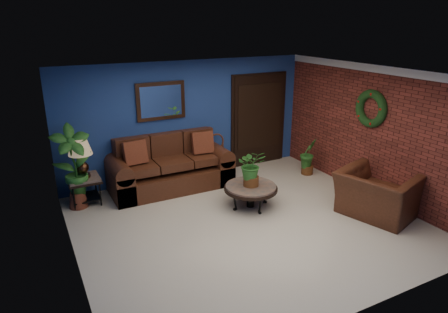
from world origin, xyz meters
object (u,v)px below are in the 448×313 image
sofa (169,170)px  coffee_table (251,188)px  side_chair (219,153)px  end_table (84,183)px  table_lamp (80,153)px  armchair (377,194)px

sofa → coffee_table: 1.87m
coffee_table → side_chair: (0.15, 1.61, 0.17)m
sofa → side_chair: size_ratio=2.56×
end_table → table_lamp: (-0.00, 0.00, 0.59)m
table_lamp → sofa: bearing=1.4°
coffee_table → table_lamp: table_lamp is taller
table_lamp → side_chair: 2.87m
end_table → armchair: armchair is taller
sofa → coffee_table: sofa is taller
end_table → side_chair: (2.83, 0.07, 0.13)m
table_lamp → coffee_table: bearing=-30.0°
armchair → coffee_table: bearing=36.5°
coffee_table → table_lamp: 3.15m
coffee_table → armchair: size_ratio=0.79×
coffee_table → side_chair: 1.63m
table_lamp → armchair: (4.45, -2.85, -0.59)m
end_table → table_lamp: bearing=116.6°
armchair → side_chair: bearing=11.9°
coffee_table → armchair: 2.20m
sofa → table_lamp: bearing=-178.6°
end_table → table_lamp: size_ratio=0.81×
coffee_table → end_table: end_table is taller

